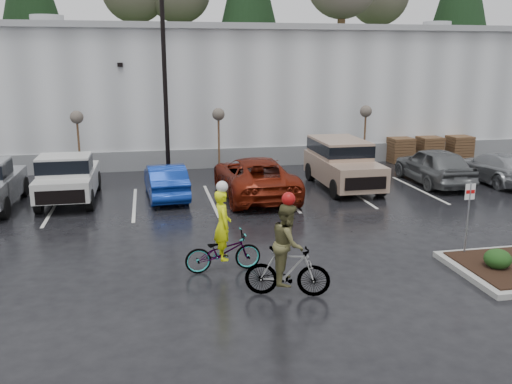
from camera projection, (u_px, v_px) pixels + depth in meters
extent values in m
plane|color=black|center=(339.00, 271.00, 14.50)|extent=(120.00, 120.00, 0.00)
cube|color=#B1B4B6|center=(223.00, 90.00, 34.57)|extent=(60.00, 15.00, 7.00)
cube|color=slate|center=(244.00, 157.00, 28.12)|extent=(60.00, 0.12, 1.00)
cube|color=#999B9E|center=(222.00, 32.00, 33.71)|extent=(60.50, 15.50, 0.30)
cube|color=#1D3918|center=(193.00, 82.00, 56.57)|extent=(80.00, 25.00, 6.00)
cylinder|color=black|center=(165.00, 82.00, 24.05)|extent=(0.20, 0.20, 9.00)
cylinder|color=#4C311E|center=(79.00, 150.00, 24.99)|extent=(0.10, 0.10, 2.80)
sphere|color=#554A44|center=(77.00, 117.00, 24.63)|extent=(0.60, 0.60, 0.60)
cylinder|color=#4C311E|center=(219.00, 145.00, 26.24)|extent=(0.10, 0.10, 2.80)
sphere|color=#554A44|center=(218.00, 114.00, 25.87)|extent=(0.60, 0.60, 0.60)
cylinder|color=#4C311E|center=(364.00, 141.00, 27.67)|extent=(0.10, 0.10, 2.80)
sphere|color=#554A44|center=(366.00, 111.00, 27.31)|extent=(0.60, 0.60, 0.60)
cube|color=#4C311E|center=(400.00, 150.00, 29.28)|extent=(1.20, 1.20, 1.35)
cube|color=#4C311E|center=(429.00, 149.00, 29.60)|extent=(1.20, 1.20, 1.35)
cube|color=#4C311E|center=(459.00, 148.00, 29.95)|extent=(1.20, 1.20, 1.35)
ellipsoid|color=#1B3613|center=(498.00, 259.00, 14.21)|extent=(0.70, 0.70, 0.52)
cylinder|color=gray|center=(467.00, 221.00, 15.15)|extent=(0.05, 0.05, 2.20)
cube|color=white|center=(470.00, 192.00, 14.94)|extent=(0.30, 0.02, 0.45)
cube|color=red|center=(470.00, 192.00, 14.93)|extent=(0.26, 0.02, 0.10)
imported|color=navy|center=(166.00, 181.00, 21.93)|extent=(1.77, 4.31, 1.39)
imported|color=maroon|center=(255.00, 177.00, 22.08)|extent=(2.87, 5.96, 1.64)
imported|color=#5C6061|center=(434.00, 166.00, 24.28)|extent=(2.13, 4.94, 1.66)
imported|color=#A0A4A8|center=(496.00, 167.00, 24.54)|extent=(2.13, 4.88, 1.40)
imported|color=#3F3F44|center=(223.00, 252.00, 14.38)|extent=(2.07, 0.82, 1.07)
imported|color=#E1F10D|center=(223.00, 225.00, 14.20)|extent=(0.49, 0.71, 1.87)
sphere|color=silver|center=(222.00, 187.00, 13.95)|extent=(0.31, 0.31, 0.31)
imported|color=#3F3F44|center=(287.00, 271.00, 12.87)|extent=(2.05, 1.12, 1.23)
imported|color=brown|center=(288.00, 243.00, 12.70)|extent=(0.76, 1.05, 1.93)
sphere|color=#990C0C|center=(288.00, 199.00, 12.43)|extent=(0.32, 0.32, 0.32)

